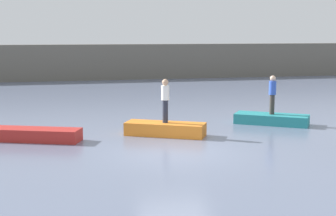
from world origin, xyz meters
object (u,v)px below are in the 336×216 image
(rowboat_red, at_px, (34,135))
(rowboat_teal, at_px, (272,119))
(person_blue_shirt, at_px, (272,93))
(rowboat_orange, at_px, (165,129))
(person_white_shirt, at_px, (165,98))

(rowboat_red, distance_m, rowboat_teal, 10.42)
(person_blue_shirt, bearing_deg, rowboat_red, -173.33)
(rowboat_orange, relative_size, person_white_shirt, 1.81)
(rowboat_orange, height_order, person_blue_shirt, person_blue_shirt)
(rowboat_orange, distance_m, rowboat_teal, 5.40)
(rowboat_red, relative_size, rowboat_teal, 1.11)
(rowboat_teal, xyz_separation_m, person_white_shirt, (-5.22, -1.36, 1.28))
(person_white_shirt, bearing_deg, rowboat_red, 178.28)
(rowboat_orange, xyz_separation_m, person_blue_shirt, (5.22, 1.36, 1.18))
(person_blue_shirt, bearing_deg, person_white_shirt, -165.37)
(rowboat_red, height_order, person_white_shirt, person_white_shirt)
(rowboat_orange, distance_m, person_white_shirt, 1.25)
(person_white_shirt, bearing_deg, person_blue_shirt, 14.63)
(person_blue_shirt, height_order, person_white_shirt, person_white_shirt)
(rowboat_teal, height_order, person_white_shirt, person_white_shirt)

